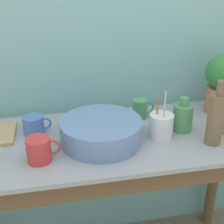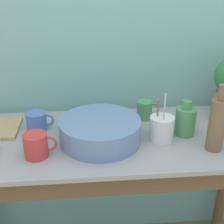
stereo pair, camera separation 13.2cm
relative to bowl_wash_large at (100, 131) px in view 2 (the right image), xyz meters
name	(u,v)px [view 2 (the right image)]	position (x,y,z in m)	size (l,w,h in m)	color
wall_back	(106,40)	(0.05, 0.37, 0.30)	(6.00, 0.05, 2.40)	#7AB2B2
counter_table	(112,172)	(0.05, 0.01, -0.22)	(1.48, 0.57, 0.85)	brown
bowl_wash_large	(100,131)	(0.00, 0.00, 0.00)	(0.35, 0.35, 0.10)	#6684B2
bottle_tall	(217,124)	(0.46, -0.11, 0.07)	(0.07, 0.07, 0.28)	brown
bottle_short	(185,120)	(0.38, 0.03, 0.02)	(0.09, 0.09, 0.16)	#4C8C59
mug_red	(36,145)	(-0.25, -0.10, 0.00)	(0.13, 0.09, 0.10)	#C63838
mug_green	(145,110)	(0.23, 0.20, 0.00)	(0.11, 0.07, 0.09)	#4C935B
mug_blue	(37,121)	(-0.28, 0.13, -0.01)	(0.13, 0.09, 0.08)	#4C70B7
utensil_cup	(162,128)	(0.26, -0.01, 0.01)	(0.10, 0.10, 0.22)	silver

